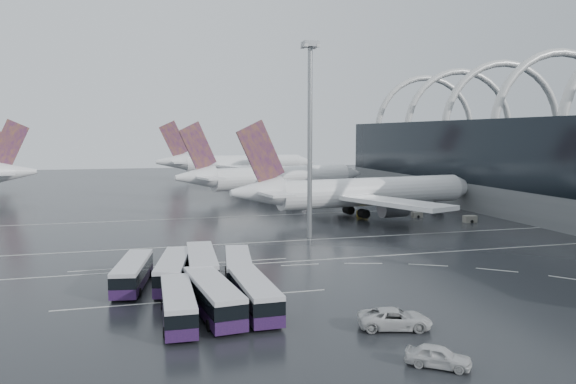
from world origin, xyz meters
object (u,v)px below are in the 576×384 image
object	(u,v)px
van_curve_b	(438,356)
gse_cart_belly_b	(417,215)
bus_row_near_b	(173,270)
bus_row_near_c	(202,265)
floodlight_mast	(310,116)
bus_row_near_a	(133,273)
airliner_gate_b	(273,178)
bus_row_far_c	(253,294)
airliner_main	(361,193)
bus_row_far_a	(178,304)
gse_cart_belly_d	(470,219)
airliner_gate_c	(235,164)
bus_row_near_d	(238,267)
van_curve_a	(395,319)
bus_row_far_b	(213,296)
gse_cart_belly_e	(362,213)

from	to	relation	value
van_curve_b	gse_cart_belly_b	size ratio (longest dim) A/B	2.26
bus_row_near_b	bus_row_near_c	xyz separation A→B (m)	(3.29, 1.06, 0.11)
floodlight_mast	gse_cart_belly_b	distance (m)	37.18
bus_row_near_a	airliner_gate_b	bearing A→B (deg)	-14.11
van_curve_b	bus_row_near_b	bearing A→B (deg)	68.84
bus_row_far_c	van_curve_b	distance (m)	19.37
airliner_main	bus_row_far_a	xyz separation A→B (m)	(-40.99, -55.44, -3.26)
bus_row_far_a	gse_cart_belly_d	size ratio (longest dim) A/B	4.99
airliner_gate_c	bus_row_near_d	bearing A→B (deg)	-102.94
airliner_gate_b	bus_row_near_c	size ratio (longest dim) A/B	4.10
bus_row_near_d	van_curve_a	size ratio (longest dim) A/B	1.98
bus_row_far_b	bus_row_far_a	bearing A→B (deg)	102.85
bus_row_near_c	bus_row_far_a	world-z (taller)	bus_row_near_c
airliner_main	gse_cart_belly_b	world-z (taller)	airliner_main
airliner_gate_b	bus_row_near_a	size ratio (longest dim) A/B	4.52
airliner_gate_b	gse_cart_belly_d	world-z (taller)	airliner_gate_b
bus_row_far_c	van_curve_b	size ratio (longest dim) A/B	2.68
airliner_gate_c	bus_row_far_c	distance (m)	159.46
van_curve_b	floodlight_mast	world-z (taller)	floodlight_mast
bus_row_near_d	gse_cart_belly_b	distance (m)	58.97
bus_row_far_a	floodlight_mast	bearing A→B (deg)	-32.23
airliner_gate_c	gse_cart_belly_d	xyz separation A→B (m)	(25.02, -115.58, -4.75)
bus_row_far_c	gse_cart_belly_d	world-z (taller)	bus_row_far_c
airliner_gate_b	van_curve_a	world-z (taller)	airliner_gate_b
airliner_gate_c	van_curve_a	distance (m)	166.12
gse_cart_belly_e	van_curve_a	bearing A→B (deg)	-110.51
bus_row_near_d	gse_cart_belly_d	distance (m)	59.21
van_curve_b	gse_cart_belly_e	size ratio (longest dim) A/B	2.28
bus_row_near_a	bus_row_far_c	size ratio (longest dim) A/B	0.98
bus_row_near_b	bus_row_far_c	size ratio (longest dim) A/B	1.03
floodlight_mast	airliner_main	bearing A→B (deg)	48.71
airliner_gate_c	bus_row_near_a	distance (m)	150.23
bus_row_far_a	bus_row_far_c	world-z (taller)	bus_row_far_c
van_curve_a	gse_cart_belly_d	xyz separation A→B (m)	(40.20, 49.78, -0.23)
floodlight_mast	van_curve_b	bearing A→B (deg)	-97.05
bus_row_far_b	bus_row_near_c	bearing A→B (deg)	-8.02
airliner_gate_c	gse_cart_belly_b	xyz separation A→B (m)	(18.39, -107.03, -4.84)
airliner_main	bus_row_far_a	size ratio (longest dim) A/B	4.76
van_curve_b	gse_cart_belly_d	xyz separation A→B (m)	(40.77, 58.02, -0.15)
van_curve_a	gse_cart_belly_e	distance (m)	67.23
airliner_gate_c	bus_row_near_d	distance (m)	148.59
gse_cart_belly_b	van_curve_a	bearing A→B (deg)	-119.92
airliner_gate_b	floodlight_mast	size ratio (longest dim) A/B	1.80
bus_row_near_a	bus_row_near_d	bearing A→B (deg)	-84.47
airliner_gate_b	gse_cart_belly_d	distance (m)	59.07
bus_row_far_c	floodlight_mast	bearing A→B (deg)	-26.80
bus_row_far_c	gse_cart_belly_d	distance (m)	65.98
gse_cart_belly_e	bus_row_near_c	bearing A→B (deg)	-131.79
floodlight_mast	airliner_gate_b	bearing A→B (deg)	81.74
airliner_main	van_curve_a	world-z (taller)	airliner_main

